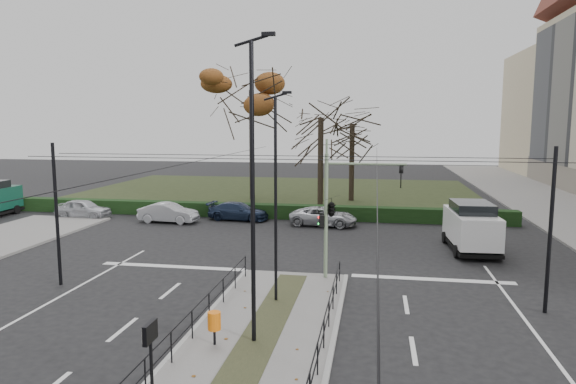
{
  "coord_description": "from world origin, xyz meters",
  "views": [
    {
      "loc": [
        3.45,
        -17.08,
        6.79
      ],
      "look_at": [
        -0.93,
        8.45,
        3.3
      ],
      "focal_mm": 32.0,
      "sensor_mm": 36.0,
      "label": 1
    }
  ],
  "objects_px": {
    "streetlamp_median_far": "(276,197)",
    "parked_car_second": "(168,213)",
    "parked_car_third": "(238,211)",
    "litter_bin": "(214,321)",
    "parked_car_fourth": "(324,216)",
    "white_van": "(471,226)",
    "bare_tree_near": "(321,125)",
    "traffic_light": "(333,206)",
    "parked_car_first": "(83,209)",
    "rust_tree": "(251,90)",
    "streetlamp_median_near": "(253,190)",
    "bare_tree_center": "(352,129)",
    "info_panel": "(150,343)"
  },
  "relations": [
    {
      "from": "streetlamp_median_far",
      "to": "parked_car_second",
      "type": "relative_size",
      "value": 1.91
    },
    {
      "from": "streetlamp_median_far",
      "to": "parked_car_third",
      "type": "distance_m",
      "value": 17.6
    },
    {
      "from": "litter_bin",
      "to": "streetlamp_median_far",
      "type": "bearing_deg",
      "value": 75.15
    },
    {
      "from": "parked_car_fourth",
      "to": "white_van",
      "type": "bearing_deg",
      "value": -116.82
    },
    {
      "from": "parked_car_second",
      "to": "parked_car_fourth",
      "type": "height_order",
      "value": "parked_car_second"
    },
    {
      "from": "litter_bin",
      "to": "parked_car_fourth",
      "type": "xyz_separation_m",
      "value": [
        1.34,
        19.38,
        -0.25
      ]
    },
    {
      "from": "litter_bin",
      "to": "bare_tree_near",
      "type": "bearing_deg",
      "value": 88.99
    },
    {
      "from": "traffic_light",
      "to": "parked_car_third",
      "type": "relative_size",
      "value": 1.25
    },
    {
      "from": "parked_car_first",
      "to": "parked_car_third",
      "type": "xyz_separation_m",
      "value": [
        11.23,
        1.13,
        -0.06
      ]
    },
    {
      "from": "white_van",
      "to": "rust_tree",
      "type": "height_order",
      "value": "rust_tree"
    },
    {
      "from": "streetlamp_median_near",
      "to": "bare_tree_center",
      "type": "relative_size",
      "value": 1.04
    },
    {
      "from": "parked_car_second",
      "to": "parked_car_fourth",
      "type": "xyz_separation_m",
      "value": [
        10.63,
        0.73,
        -0.05
      ]
    },
    {
      "from": "litter_bin",
      "to": "parked_car_second",
      "type": "height_order",
      "value": "parked_car_second"
    },
    {
      "from": "white_van",
      "to": "bare_tree_center",
      "type": "relative_size",
      "value": 0.58
    },
    {
      "from": "info_panel",
      "to": "white_van",
      "type": "xyz_separation_m",
      "value": [
        9.98,
        17.9,
        -0.55
      ]
    },
    {
      "from": "litter_bin",
      "to": "bare_tree_near",
      "type": "relative_size",
      "value": 0.11
    },
    {
      "from": "parked_car_third",
      "to": "parked_car_fourth",
      "type": "distance_m",
      "value": 6.22
    },
    {
      "from": "white_van",
      "to": "bare_tree_near",
      "type": "xyz_separation_m",
      "value": [
        -9.34,
        11.6,
        5.32
      ]
    },
    {
      "from": "traffic_light",
      "to": "bare_tree_center",
      "type": "xyz_separation_m",
      "value": [
        -0.31,
        22.98,
        2.98
      ]
    },
    {
      "from": "parked_car_fourth",
      "to": "white_van",
      "type": "xyz_separation_m",
      "value": [
        8.45,
        -5.45,
        0.74
      ]
    },
    {
      "from": "bare_tree_near",
      "to": "bare_tree_center",
      "type": "bearing_deg",
      "value": 65.69
    },
    {
      "from": "parked_car_third",
      "to": "info_panel",
      "type": "bearing_deg",
      "value": -164.34
    },
    {
      "from": "rust_tree",
      "to": "parked_car_second",
      "type": "bearing_deg",
      "value": -106.37
    },
    {
      "from": "streetlamp_median_far",
      "to": "bare_tree_center",
      "type": "xyz_separation_m",
      "value": [
        1.54,
        26.23,
        2.15
      ]
    },
    {
      "from": "info_panel",
      "to": "streetlamp_median_near",
      "type": "distance_m",
      "value": 5.45
    },
    {
      "from": "bare_tree_near",
      "to": "parked_car_first",
      "type": "bearing_deg",
      "value": -159.08
    },
    {
      "from": "parked_car_first",
      "to": "streetlamp_median_far",
      "type": "bearing_deg",
      "value": -128.67
    },
    {
      "from": "parked_car_third",
      "to": "white_van",
      "type": "xyz_separation_m",
      "value": [
        14.59,
        -6.43,
        0.74
      ]
    },
    {
      "from": "streetlamp_median_near",
      "to": "parked_car_third",
      "type": "relative_size",
      "value": 2.14
    },
    {
      "from": "parked_car_second",
      "to": "white_van",
      "type": "relative_size",
      "value": 0.79
    },
    {
      "from": "streetlamp_median_near",
      "to": "bare_tree_center",
      "type": "bearing_deg",
      "value": 87.12
    },
    {
      "from": "traffic_light",
      "to": "bare_tree_near",
      "type": "distance_m",
      "value": 18.61
    },
    {
      "from": "traffic_light",
      "to": "parked_car_first",
      "type": "xyz_separation_m",
      "value": [
        -18.98,
        11.83,
        -2.59
      ]
    },
    {
      "from": "parked_car_fourth",
      "to": "parked_car_second",
      "type": "bearing_deg",
      "value": 99.92
    },
    {
      "from": "traffic_light",
      "to": "parked_car_second",
      "type": "distance_m",
      "value": 16.82
    },
    {
      "from": "white_van",
      "to": "bare_tree_near",
      "type": "height_order",
      "value": "bare_tree_near"
    },
    {
      "from": "traffic_light",
      "to": "bare_tree_near",
      "type": "relative_size",
      "value": 0.57
    },
    {
      "from": "parked_car_second",
      "to": "parked_car_third",
      "type": "relative_size",
      "value": 0.95
    },
    {
      "from": "parked_car_second",
      "to": "white_van",
      "type": "height_order",
      "value": "white_van"
    },
    {
      "from": "streetlamp_median_far",
      "to": "white_van",
      "type": "bearing_deg",
      "value": 48.4
    },
    {
      "from": "bare_tree_center",
      "to": "traffic_light",
      "type": "bearing_deg",
      "value": -89.22
    },
    {
      "from": "bare_tree_center",
      "to": "litter_bin",
      "type": "bearing_deg",
      "value": -94.97
    },
    {
      "from": "litter_bin",
      "to": "streetlamp_median_near",
      "type": "distance_m",
      "value": 4.14
    },
    {
      "from": "parked_car_second",
      "to": "parked_car_third",
      "type": "height_order",
      "value": "parked_car_second"
    },
    {
      "from": "traffic_light",
      "to": "parked_car_third",
      "type": "height_order",
      "value": "traffic_light"
    },
    {
      "from": "parked_car_third",
      "to": "bare_tree_near",
      "type": "distance_m",
      "value": 9.54
    },
    {
      "from": "streetlamp_median_near",
      "to": "white_van",
      "type": "distance_m",
      "value": 16.38
    },
    {
      "from": "info_panel",
      "to": "parked_car_second",
      "type": "relative_size",
      "value": 0.55
    },
    {
      "from": "parked_car_third",
      "to": "parked_car_second",
      "type": "bearing_deg",
      "value": 115.81
    },
    {
      "from": "parked_car_third",
      "to": "traffic_light",
      "type": "bearing_deg",
      "value": -144.18
    }
  ]
}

